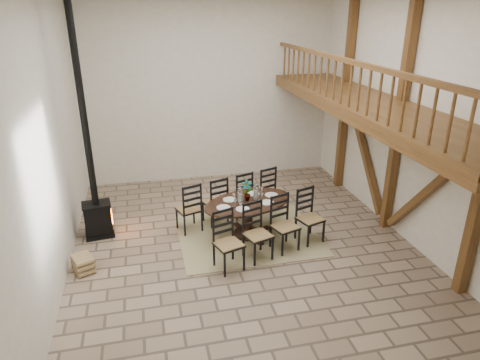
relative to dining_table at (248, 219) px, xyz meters
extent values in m
plane|color=#9B8167|center=(-0.19, -0.28, -0.41)|extent=(8.00, 8.00, 0.00)
cube|color=white|center=(-0.19, 3.72, 2.09)|extent=(7.00, 0.02, 5.00)
cube|color=white|center=(-0.19, -4.28, 2.09)|extent=(7.00, 0.02, 5.00)
cube|color=white|center=(-3.69, -0.28, 2.09)|extent=(0.02, 8.00, 5.00)
cube|color=white|center=(3.31, -0.28, 2.09)|extent=(0.02, 8.00, 5.00)
cube|color=brown|center=(3.19, -0.28, 2.09)|extent=(0.18, 0.18, 5.00)
cube|color=brown|center=(3.19, 2.22, 2.09)|extent=(0.18, 0.18, 5.00)
cube|color=brown|center=(3.19, -1.53, 0.99)|extent=(0.14, 2.16, 2.54)
cube|color=brown|center=(3.19, 0.97, 0.99)|extent=(0.14, 2.16, 2.54)
cube|color=brown|center=(3.19, -0.28, 2.39)|extent=(0.20, 7.80, 0.20)
cube|color=brown|center=(2.51, -0.28, 2.44)|extent=(1.60, 7.80, 0.12)
cube|color=brown|center=(1.81, -0.28, 2.34)|extent=(0.18, 7.80, 0.22)
cube|color=brown|center=(1.81, -0.28, 3.34)|extent=(0.09, 7.60, 0.09)
cube|color=brown|center=(1.81, -0.28, 2.92)|extent=(0.06, 7.60, 0.86)
cube|color=tan|center=(0.00, 0.00, -0.40)|extent=(3.00, 2.50, 0.02)
ellipsoid|color=black|center=(0.00, 0.00, 0.40)|extent=(2.30, 1.79, 0.04)
cylinder|color=black|center=(0.00, 0.00, -0.01)|extent=(0.20, 0.20, 0.75)
cylinder|color=black|center=(0.00, 0.00, -0.36)|extent=(0.62, 0.62, 0.06)
cube|color=#9C7748|center=(-0.67, -1.16, 0.12)|extent=(0.61, 0.60, 0.04)
cube|color=black|center=(-0.67, -1.16, -0.16)|extent=(0.59, 0.59, 0.51)
cube|color=black|center=(-0.73, -0.96, 0.43)|extent=(0.41, 0.17, 0.67)
cube|color=#9C7748|center=(-0.04, -0.95, 0.12)|extent=(0.61, 0.60, 0.04)
cube|color=black|center=(-0.04, -0.95, -0.16)|extent=(0.59, 0.59, 0.51)
cube|color=black|center=(-0.10, -0.75, 0.43)|extent=(0.41, 0.17, 0.67)
cube|color=#9C7748|center=(0.59, -0.74, 0.12)|extent=(0.61, 0.60, 0.04)
cube|color=black|center=(0.59, -0.74, -0.16)|extent=(0.59, 0.59, 0.51)
cube|color=black|center=(0.53, -0.54, 0.43)|extent=(0.41, 0.17, 0.67)
cube|color=#9C7748|center=(1.23, -0.53, 0.12)|extent=(0.61, 0.60, 0.04)
cube|color=black|center=(1.23, -0.53, -0.16)|extent=(0.59, 0.59, 0.51)
cube|color=black|center=(1.16, -0.33, 0.43)|extent=(0.41, 0.17, 0.67)
cube|color=#9C7748|center=(-1.23, 0.53, 0.12)|extent=(0.61, 0.60, 0.04)
cube|color=black|center=(-1.23, 0.53, -0.16)|extent=(0.59, 0.59, 0.51)
cube|color=black|center=(-1.16, 0.33, 0.43)|extent=(0.41, 0.17, 0.67)
cube|color=#9C7748|center=(-0.59, 0.74, 0.12)|extent=(0.61, 0.60, 0.04)
cube|color=black|center=(-0.59, 0.74, -0.16)|extent=(0.59, 0.59, 0.51)
cube|color=black|center=(-0.53, 0.54, 0.43)|extent=(0.41, 0.17, 0.67)
cube|color=#9C7748|center=(0.04, 0.95, 0.12)|extent=(0.61, 0.60, 0.04)
cube|color=black|center=(0.04, 0.95, -0.16)|extent=(0.59, 0.59, 0.51)
cube|color=black|center=(0.10, 0.75, 0.43)|extent=(0.41, 0.17, 0.67)
cube|color=#9C7748|center=(0.67, 1.15, 0.12)|extent=(0.61, 0.60, 0.04)
cube|color=black|center=(0.67, 1.15, -0.16)|extent=(0.59, 0.59, 0.51)
cube|color=black|center=(0.74, 0.95, 0.43)|extent=(0.41, 0.17, 0.67)
cube|color=white|center=(0.00, 0.00, 0.43)|extent=(1.72, 1.22, 0.01)
cube|color=white|center=(0.00, 0.00, 0.51)|extent=(1.05, 0.63, 0.18)
cylinder|color=white|center=(-0.19, -0.06, 0.59)|extent=(0.12, 0.12, 0.34)
cylinder|color=white|center=(0.19, 0.06, 0.59)|extent=(0.12, 0.12, 0.34)
cylinder|color=silver|center=(-0.19, -0.06, 0.50)|extent=(0.06, 0.06, 0.16)
cylinder|color=silver|center=(0.19, 0.06, 0.50)|extent=(0.06, 0.06, 0.16)
imported|color=#4C723F|center=(-0.02, 0.05, 0.65)|extent=(0.28, 0.23, 0.47)
cube|color=black|center=(-3.19, 0.74, -0.36)|extent=(0.66, 0.54, 0.09)
cube|color=black|center=(-3.19, 0.74, 0.01)|extent=(0.61, 0.49, 0.65)
cube|color=#FF590C|center=(-2.90, 0.78, 0.01)|extent=(0.05, 0.26, 0.26)
cube|color=black|center=(-3.19, 0.74, 0.35)|extent=(0.65, 0.53, 0.04)
cylinder|color=black|center=(-3.19, 0.74, 2.48)|extent=(0.14, 0.14, 4.22)
cylinder|color=brown|center=(-3.12, 0.83, -0.25)|extent=(0.48, 0.48, 0.31)
cube|color=tan|center=(-3.12, 0.83, -0.06)|extent=(0.26, 0.26, 0.09)
cube|color=tan|center=(-3.39, -0.64, -0.24)|extent=(0.48, 0.55, 0.34)
camera|label=1|loc=(-2.06, -8.04, 4.30)|focal=32.00mm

